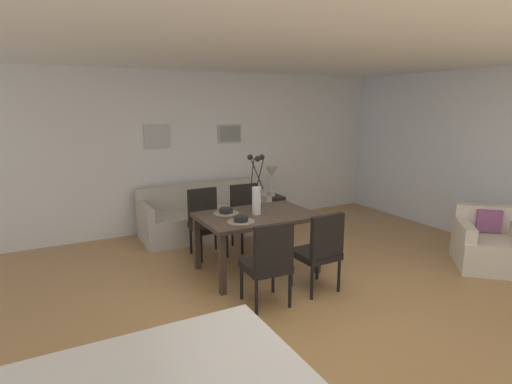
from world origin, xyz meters
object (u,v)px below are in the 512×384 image
at_px(dining_chair_near_left, 269,260).
at_px(dining_chair_far_right, 247,213).
at_px(dining_chair_far_left, 320,248).
at_px(bowl_near_right, 226,210).
at_px(framed_picture_left, 157,136).
at_px(dining_table, 256,221).
at_px(centerpiece_vase, 257,192).
at_px(bowl_near_left, 241,218).
at_px(dining_chair_near_right, 206,219).
at_px(table_lamp, 272,175).
at_px(framed_picture_center, 230,134).
at_px(side_table, 271,210).
at_px(armchair, 490,245).
at_px(sofa, 204,218).

height_order(dining_chair_near_left, dining_chair_far_right, same).
height_order(dining_chair_far_left, bowl_near_right, dining_chair_far_left).
height_order(dining_chair_near_left, framed_picture_left, framed_picture_left).
relative_size(dining_table, centerpiece_vase, 1.90).
bearing_deg(bowl_near_left, dining_chair_far_right, 60.07).
relative_size(dining_chair_near_right, dining_chair_far_left, 1.00).
xyz_separation_m(dining_table, bowl_near_left, (-0.32, -0.21, 0.13)).
distance_m(table_lamp, framed_picture_center, 1.02).
height_order(centerpiece_vase, side_table, centerpiece_vase).
bearing_deg(bowl_near_right, armchair, -26.18).
relative_size(dining_chair_near_right, table_lamp, 1.80).
distance_m(dining_chair_near_left, framed_picture_left, 3.26).
bearing_deg(dining_table, table_lamp, 54.57).
xyz_separation_m(table_lamp, framed_picture_left, (-1.81, 0.54, 0.68)).
bearing_deg(dining_table, armchair, -25.23).
distance_m(dining_chair_near_left, side_table, 2.96).
height_order(dining_table, dining_chair_far_left, dining_chair_far_left).
distance_m(sofa, armchair, 4.09).
bearing_deg(dining_chair_near_right, bowl_near_right, -87.39).
bearing_deg(dining_chair_far_left, framed_picture_center, 84.51).
xyz_separation_m(dining_chair_near_left, dining_chair_far_left, (0.67, 0.04, 0.00)).
bearing_deg(dining_chair_near_right, sofa, 71.45).
height_order(bowl_near_left, framed_picture_left, framed_picture_left).
bearing_deg(bowl_near_left, dining_chair_near_right, 91.57).
bearing_deg(dining_chair_far_right, dining_chair_near_left, -109.84).
relative_size(dining_chair_far_right, armchair, 0.81).
height_order(sofa, table_lamp, table_lamp).
bearing_deg(table_lamp, dining_chair_far_right, -137.77).
bearing_deg(centerpiece_vase, framed_picture_center, 73.81).
relative_size(bowl_near_left, framed_picture_center, 0.39).
bearing_deg(table_lamp, side_table, 0.00).
bearing_deg(sofa, dining_table, -88.02).
xyz_separation_m(dining_chair_far_right, framed_picture_center, (0.34, 1.33, 1.06)).
height_order(dining_chair_near_right, dining_chair_far_right, same).
relative_size(bowl_near_right, framed_picture_left, 0.42).
relative_size(table_lamp, framed_picture_center, 1.18).
height_order(dining_chair_near_right, table_lamp, table_lamp).
xyz_separation_m(dining_chair_near_left, dining_chair_near_right, (-0.01, 1.74, 0.00)).
height_order(centerpiece_vase, armchair, centerpiece_vase).
bearing_deg(table_lamp, sofa, 177.51).
bearing_deg(armchair, sofa, 133.07).
bearing_deg(dining_chair_far_right, framed_picture_left, 125.04).
bearing_deg(dining_table, dining_chair_far_right, 70.77).
height_order(side_table, table_lamp, table_lamp).
bearing_deg(framed_picture_center, centerpiece_vase, -106.19).
height_order(sofa, side_table, sofa).
bearing_deg(centerpiece_vase, dining_chair_near_right, 112.13).
xyz_separation_m(side_table, framed_picture_center, (-0.54, 0.54, 1.31)).
distance_m(sofa, table_lamp, 1.38).
bearing_deg(bowl_near_right, bowl_near_left, -90.00).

